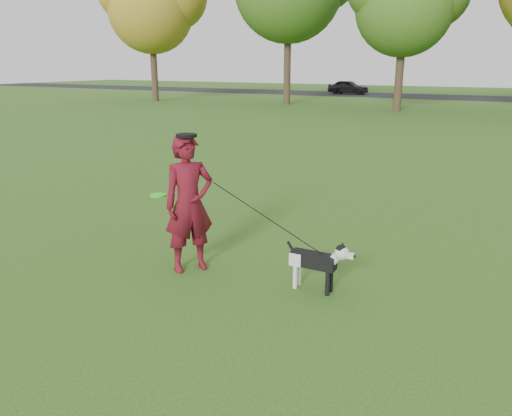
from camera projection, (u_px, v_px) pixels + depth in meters
The scene contains 6 objects.
ground at pixel (262, 279), 6.78m from camera, with size 120.00×120.00×0.00m, color #285116.
road at pixel (487, 98), 40.68m from camera, with size 120.00×7.00×0.02m, color black.
man at pixel (189, 204), 6.84m from camera, with size 0.70×0.46×1.91m, color #500B1B.
dog at pixel (319, 260), 6.30m from camera, with size 0.92×0.18×0.70m.
car_left at pixel (348, 87), 45.79m from camera, with size 1.48×3.68×1.25m, color black.
man_held_items at pixel (269, 219), 6.36m from camera, with size 2.52×0.41×1.45m.
Camera 1 is at (2.85, -5.55, 2.83)m, focal length 35.00 mm.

